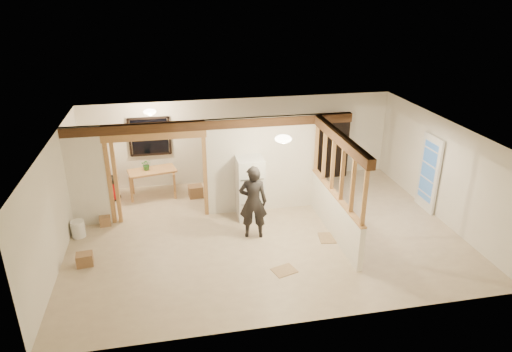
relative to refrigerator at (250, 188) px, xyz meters
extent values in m
cube|color=beige|center=(0.18, -0.82, -0.80)|extent=(9.00, 6.50, 0.01)
cube|color=white|center=(0.18, -0.82, 1.71)|extent=(9.00, 6.50, 0.01)
cube|color=silver|center=(0.18, 2.43, 0.46)|extent=(9.00, 0.01, 2.50)
cube|color=silver|center=(0.18, -4.07, 0.46)|extent=(9.00, 0.01, 2.50)
cube|color=silver|center=(-4.32, -0.82, 0.46)|extent=(0.01, 6.50, 2.50)
cube|color=silver|center=(4.68, -0.82, 0.46)|extent=(0.01, 6.50, 2.50)
cube|color=white|center=(-3.87, 0.38, 0.46)|extent=(0.90, 0.12, 2.50)
cube|color=white|center=(0.38, 0.38, 0.46)|extent=(2.80, 0.12, 2.50)
cube|color=#B5834C|center=(-2.22, 0.38, 0.31)|extent=(2.46, 0.14, 2.20)
cube|color=#4C2F1A|center=(-0.82, 0.38, 1.59)|extent=(7.00, 0.18, 0.22)
cube|color=#4C2F1A|center=(1.78, -1.22, 1.59)|extent=(0.18, 3.30, 0.22)
cube|color=white|center=(1.78, -1.22, -0.29)|extent=(0.12, 3.20, 1.00)
cube|color=#B5834C|center=(1.78, -1.22, 0.87)|extent=(0.14, 3.20, 1.32)
cube|color=black|center=(-2.42, 2.35, 0.76)|extent=(1.12, 0.10, 1.10)
cube|color=white|center=(4.60, -0.42, 0.21)|extent=(0.12, 0.86, 2.00)
ellipsoid|color=#FFEABF|center=(0.48, -1.32, 1.69)|extent=(0.36, 0.36, 0.16)
ellipsoid|color=#FFEABF|center=(-2.32, 1.48, 1.69)|extent=(0.32, 0.32, 0.14)
ellipsoid|color=#FFD88C|center=(-1.82, 0.78, 1.39)|extent=(0.07, 0.07, 0.07)
cube|color=silver|center=(0.00, 0.00, 0.00)|extent=(0.65, 0.63, 1.59)
imported|color=black|center=(-0.11, -0.97, 0.09)|extent=(0.71, 0.54, 1.77)
cube|color=#B5834C|center=(-2.42, 1.71, -0.40)|extent=(1.37, 0.88, 0.80)
imported|color=#316729|center=(-2.55, 1.74, 0.16)|extent=(0.29, 0.25, 0.31)
cylinder|color=#AE0807|center=(-3.56, 1.76, -0.48)|extent=(0.64, 0.64, 0.64)
cube|color=black|center=(2.92, 2.20, 0.16)|extent=(0.95, 0.32, 1.91)
cylinder|color=silver|center=(-4.14, -0.21, -0.59)|extent=(0.37, 0.37, 0.40)
cube|color=#916A46|center=(-1.28, 1.46, -0.63)|extent=(0.41, 0.36, 0.33)
cube|color=#916A46|center=(-3.59, 0.25, -0.67)|extent=(0.29, 0.29, 0.25)
cube|color=#916A46|center=(-3.82, -1.48, -0.66)|extent=(0.36, 0.30, 0.27)
cube|color=tan|center=(1.63, -1.42, -0.78)|extent=(0.56, 0.56, 0.02)
cube|color=tan|center=(0.26, -2.49, -0.79)|extent=(0.56, 0.50, 0.02)
camera|label=1|loc=(-1.85, -10.18, 4.69)|focal=32.00mm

